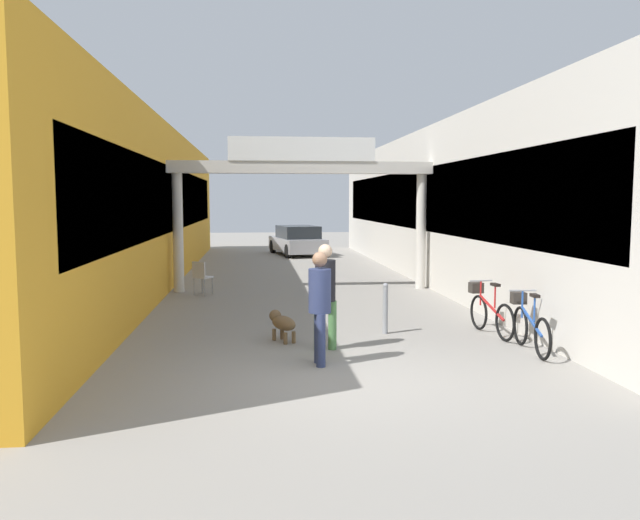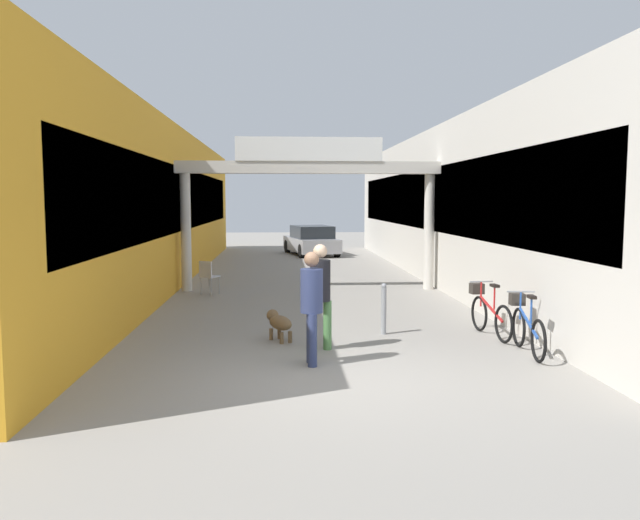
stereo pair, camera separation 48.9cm
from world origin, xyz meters
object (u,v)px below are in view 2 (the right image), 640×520
Objects in this scene: dog_on_leash at (279,322)px; pedestrian_companion at (312,300)px; bicycle_red_second at (488,312)px; bollard_post_metal at (384,308)px; bicycle_blue_nearest at (526,326)px; parked_car_silver at (311,241)px; pedestrian_with_dog at (320,289)px; cafe_chair_aluminium_nearer at (208,274)px.

pedestrian_companion is at bearing -73.18° from dog_on_leash.
bollard_post_metal is (-1.90, 0.22, 0.05)m from bicycle_red_second.
parked_car_silver reaches higher than bicycle_blue_nearest.
bicycle_red_second reaches higher than dog_on_leash.
bicycle_blue_nearest is (4.03, -1.12, 0.11)m from dog_on_leash.
dog_on_leash is (-0.50, 1.65, -0.65)m from pedestrian_companion.
bicycle_red_second is at bearing 15.98° from pedestrian_with_dog.
dog_on_leash is 4.18m from bicycle_blue_nearest.
parked_car_silver is (-0.51, 16.96, 0.16)m from bollard_post_metal.
bicycle_blue_nearest is 18.68m from parked_car_silver.
pedestrian_companion reaches higher than bollard_post_metal.
pedestrian_companion is 2.31× the size of dog_on_leash.
dog_on_leash is 17.44m from parked_car_silver.
dog_on_leash is 3.85m from bicycle_red_second.
bollard_post_metal reaches higher than cafe_chair_aluminium_nearer.
cafe_chair_aluminium_nearer is at bearing 131.54° from bicycle_blue_nearest.
bollard_post_metal is at bearing -53.34° from cafe_chair_aluminium_nearer.
pedestrian_companion is at bearing -124.79° from bollard_post_metal.
dog_on_leash is at bearing -177.10° from bicycle_red_second.
bollard_post_metal is at bearing 173.28° from bicycle_red_second.
bicycle_red_second reaches higher than bollard_post_metal.
bicycle_red_second is 1.89× the size of cafe_chair_aluminium_nearer.
cafe_chair_aluminium_nearer is 0.21× the size of parked_car_silver.
pedestrian_with_dog is 1.98× the size of cafe_chair_aluminium_nearer.
cafe_chair_aluminium_nearer is at bearing 136.91° from bicycle_red_second.
bicycle_red_second is (3.84, 0.19, 0.11)m from dog_on_leash.
pedestrian_with_dog reaches higher than bollard_post_metal.
pedestrian_companion reaches higher than bicycle_red_second.
pedestrian_companion is at bearing -101.28° from pedestrian_with_dog.
pedestrian_with_dog is 1.03× the size of pedestrian_companion.
dog_on_leash is at bearing 134.16° from pedestrian_with_dog.
pedestrian_with_dog is 1.77m from bollard_post_metal.
parked_car_silver is (3.31, 11.84, 0.10)m from cafe_chair_aluminium_nearer.
pedestrian_companion is 7.59m from cafe_chair_aluminium_nearer.
bicycle_blue_nearest is 1.77× the size of bollard_post_metal.
pedestrian_with_dog is 3.33m from bicycle_red_second.
cafe_chair_aluminium_nearer is at bearing 126.66° from bollard_post_metal.
bollard_post_metal is at bearing 143.63° from bicycle_blue_nearest.
cafe_chair_aluminium_nearer is at bearing 112.30° from pedestrian_with_dog.
pedestrian_companion reaches higher than parked_car_silver.
bicycle_blue_nearest is at bearing -6.99° from pedestrian_with_dog.
parked_car_silver is at bearing 91.71° from bollard_post_metal.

